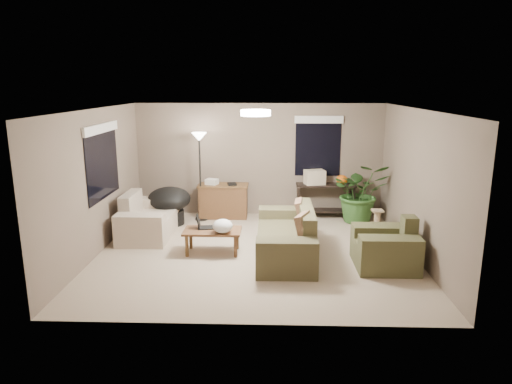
{
  "coord_description": "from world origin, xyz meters",
  "views": [
    {
      "loc": [
        0.26,
        -7.61,
        2.9
      ],
      "look_at": [
        0.0,
        0.2,
        1.05
      ],
      "focal_mm": 32.0,
      "sensor_mm": 36.0,
      "label": 1
    }
  ],
  "objects_px": {
    "coffee_table": "(212,233)",
    "papasan_chair": "(169,203)",
    "houseplant": "(360,199)",
    "cat_scratching_post": "(377,224)",
    "loveseat": "(147,221)",
    "desk": "(223,201)",
    "floor_lamp": "(199,147)",
    "main_sofa": "(288,239)",
    "armchair": "(386,249)",
    "console_table": "(325,198)"
  },
  "relations": [
    {
      "from": "papasan_chair",
      "to": "cat_scratching_post",
      "type": "height_order",
      "value": "papasan_chair"
    },
    {
      "from": "loveseat",
      "to": "console_table",
      "type": "relative_size",
      "value": 1.23
    },
    {
      "from": "coffee_table",
      "to": "papasan_chair",
      "type": "xyz_separation_m",
      "value": [
        -1.12,
        1.66,
        0.11
      ]
    },
    {
      "from": "coffee_table",
      "to": "houseplant",
      "type": "relative_size",
      "value": 0.77
    },
    {
      "from": "loveseat",
      "to": "console_table",
      "type": "bearing_deg",
      "value": 21.0
    },
    {
      "from": "main_sofa",
      "to": "console_table",
      "type": "relative_size",
      "value": 1.69
    },
    {
      "from": "coffee_table",
      "to": "desk",
      "type": "relative_size",
      "value": 0.91
    },
    {
      "from": "loveseat",
      "to": "houseplant",
      "type": "xyz_separation_m",
      "value": [
        4.33,
        1.06,
        0.21
      ]
    },
    {
      "from": "coffee_table",
      "to": "main_sofa",
      "type": "bearing_deg",
      "value": -3.38
    },
    {
      "from": "loveseat",
      "to": "houseplant",
      "type": "distance_m",
      "value": 4.47
    },
    {
      "from": "main_sofa",
      "to": "desk",
      "type": "bearing_deg",
      "value": 120.45
    },
    {
      "from": "houseplant",
      "to": "main_sofa",
      "type": "bearing_deg",
      "value": -128.35
    },
    {
      "from": "desk",
      "to": "cat_scratching_post",
      "type": "bearing_deg",
      "value": -19.21
    },
    {
      "from": "armchair",
      "to": "papasan_chair",
      "type": "xyz_separation_m",
      "value": [
        -4.01,
        2.19,
        0.17
      ]
    },
    {
      "from": "papasan_chair",
      "to": "cat_scratching_post",
      "type": "relative_size",
      "value": 1.89
    },
    {
      "from": "floor_lamp",
      "to": "houseplant",
      "type": "distance_m",
      "value": 3.61
    },
    {
      "from": "houseplant",
      "to": "cat_scratching_post",
      "type": "height_order",
      "value": "houseplant"
    },
    {
      "from": "floor_lamp",
      "to": "houseplant",
      "type": "bearing_deg",
      "value": -0.63
    },
    {
      "from": "loveseat",
      "to": "floor_lamp",
      "type": "height_order",
      "value": "floor_lamp"
    },
    {
      "from": "loveseat",
      "to": "houseplant",
      "type": "height_order",
      "value": "houseplant"
    },
    {
      "from": "main_sofa",
      "to": "console_table",
      "type": "xyz_separation_m",
      "value": [
        0.92,
        2.39,
        0.14
      ]
    },
    {
      "from": "desk",
      "to": "papasan_chair",
      "type": "distance_m",
      "value": 1.22
    },
    {
      "from": "armchair",
      "to": "desk",
      "type": "xyz_separation_m",
      "value": [
        -2.92,
        2.74,
        0.08
      ]
    },
    {
      "from": "main_sofa",
      "to": "console_table",
      "type": "height_order",
      "value": "main_sofa"
    },
    {
      "from": "loveseat",
      "to": "main_sofa",
      "type": "bearing_deg",
      "value": -20.08
    },
    {
      "from": "desk",
      "to": "floor_lamp",
      "type": "height_order",
      "value": "floor_lamp"
    },
    {
      "from": "papasan_chair",
      "to": "floor_lamp",
      "type": "xyz_separation_m",
      "value": [
        0.62,
        0.35,
        1.13
      ]
    },
    {
      "from": "cat_scratching_post",
      "to": "main_sofa",
      "type": "bearing_deg",
      "value": -146.47
    },
    {
      "from": "armchair",
      "to": "desk",
      "type": "relative_size",
      "value": 0.91
    },
    {
      "from": "main_sofa",
      "to": "papasan_chair",
      "type": "height_order",
      "value": "main_sofa"
    },
    {
      "from": "armchair",
      "to": "papasan_chair",
      "type": "height_order",
      "value": "armchair"
    },
    {
      "from": "console_table",
      "to": "houseplant",
      "type": "height_order",
      "value": "houseplant"
    },
    {
      "from": "desk",
      "to": "armchair",
      "type": "bearing_deg",
      "value": -43.12
    },
    {
      "from": "houseplant",
      "to": "cat_scratching_post",
      "type": "bearing_deg",
      "value": -77.93
    },
    {
      "from": "armchair",
      "to": "floor_lamp",
      "type": "distance_m",
      "value": 4.43
    },
    {
      "from": "papasan_chair",
      "to": "houseplant",
      "type": "bearing_deg",
      "value": 4.34
    },
    {
      "from": "cat_scratching_post",
      "to": "loveseat",
      "type": "bearing_deg",
      "value": -177.43
    },
    {
      "from": "armchair",
      "to": "floor_lamp",
      "type": "relative_size",
      "value": 0.52
    },
    {
      "from": "loveseat",
      "to": "floor_lamp",
      "type": "bearing_deg",
      "value": 50.7
    },
    {
      "from": "loveseat",
      "to": "papasan_chair",
      "type": "distance_m",
      "value": 0.82
    },
    {
      "from": "desk",
      "to": "papasan_chair",
      "type": "height_order",
      "value": "papasan_chair"
    },
    {
      "from": "console_table",
      "to": "cat_scratching_post",
      "type": "relative_size",
      "value": 2.6
    },
    {
      "from": "console_table",
      "to": "floor_lamp",
      "type": "xyz_separation_m",
      "value": [
        -2.74,
        -0.3,
        1.16
      ]
    },
    {
      "from": "main_sofa",
      "to": "papasan_chair",
      "type": "xyz_separation_m",
      "value": [
        -2.43,
        1.74,
        0.17
      ]
    },
    {
      "from": "desk",
      "to": "cat_scratching_post",
      "type": "xyz_separation_m",
      "value": [
        3.15,
        -1.1,
        -0.16
      ]
    },
    {
      "from": "coffee_table",
      "to": "houseplant",
      "type": "bearing_deg",
      "value": 33.87
    },
    {
      "from": "loveseat",
      "to": "cat_scratching_post",
      "type": "distance_m",
      "value": 4.52
    },
    {
      "from": "houseplant",
      "to": "loveseat",
      "type": "bearing_deg",
      "value": -166.31
    },
    {
      "from": "coffee_table",
      "to": "houseplant",
      "type": "xyz_separation_m",
      "value": [
        2.93,
        1.97,
        0.15
      ]
    },
    {
      "from": "main_sofa",
      "to": "papasan_chair",
      "type": "distance_m",
      "value": 3.0
    }
  ]
}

